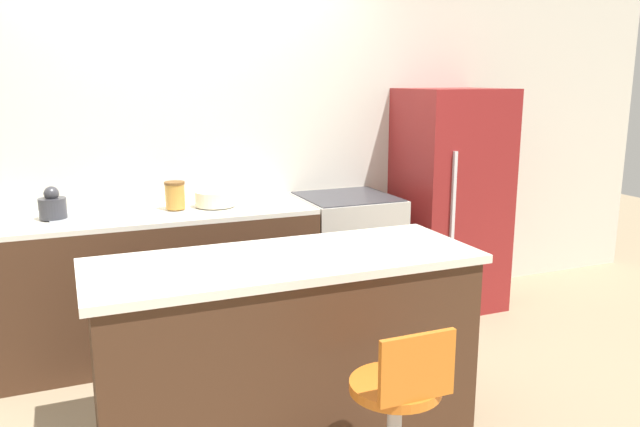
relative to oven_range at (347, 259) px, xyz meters
The scene contains 10 objects.
ground_plane 1.18m from the oven_range, 162.01° to the right, with size 14.00×14.00×0.00m, color #998466.
wall_back 1.38m from the oven_range, 161.36° to the left, with size 8.00×0.06×2.60m.
back_counter 1.34m from the oven_range, behind, with size 2.01×0.64×0.91m.
kitchen_island 1.52m from the oven_range, 125.82° to the right, with size 1.82×0.69×0.91m.
oven_range is the anchor object (origin of this frame).
refrigerator 0.93m from the oven_range, ahead, with size 0.71×0.66×1.65m.
stool_chair 2.03m from the oven_range, 109.10° to the right, with size 0.37×0.37×0.81m.
kettle 1.96m from the oven_range, behind, with size 0.16×0.16×0.19m.
mixing_bowl 1.06m from the oven_range, behind, with size 0.25×0.25×0.09m.
canister_jar 1.30m from the oven_range, behind, with size 0.13×0.13×0.17m.
Camera 1 is at (-0.77, -3.54, 1.72)m, focal length 35.00 mm.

